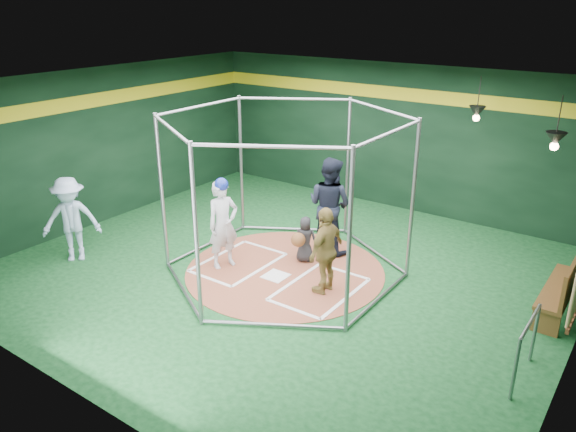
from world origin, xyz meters
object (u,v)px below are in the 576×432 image
Objects in this scene: umpire at (330,205)px; dugout_bench at (566,283)px; visitor_leopard at (326,250)px; batter_figure at (223,223)px.

umpire reaches higher than dugout_bench.
umpire is (-0.87, 1.53, 0.20)m from visitor_leopard.
visitor_leopard is (2.14, 0.27, -0.10)m from batter_figure.
batter_figure is at bearing -161.52° from dugout_bench.
umpire is (1.27, 1.79, 0.10)m from batter_figure.
visitor_leopard is 3.95m from dugout_bench.
batter_figure is at bearing -81.05° from visitor_leopard.
umpire is at bearing 54.66° from batter_figure.
visitor_leopard reaches higher than dugout_bench.
dugout_bench is (4.45, 0.12, -0.45)m from umpire.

